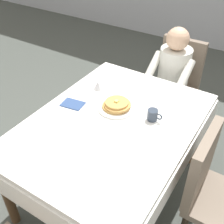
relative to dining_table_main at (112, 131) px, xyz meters
The scene contains 13 objects.
ground_plane 0.65m from the dining_table_main, ahead, with size 14.00×14.00×0.00m, color #474C47.
dining_table_main is the anchor object (origin of this frame).
chair_diner 1.18m from the dining_table_main, 87.63° to the left, with size 0.44×0.45×0.93m.
diner_person 1.02m from the dining_table_main, 87.26° to the left, with size 0.40×0.43×1.12m.
chair_right_side 0.78m from the dining_table_main, ahead, with size 0.45×0.44×0.93m.
plate_breakfast 0.19m from the dining_table_main, 110.10° to the left, with size 0.28×0.28×0.02m, color white.
breakfast_stack 0.21m from the dining_table_main, 109.81° to the left, with size 0.22×0.21×0.06m.
cup_coffee 0.32m from the dining_table_main, 38.01° to the left, with size 0.11×0.08×0.08m.
syrup_pitcher 0.47m from the dining_table_main, 137.15° to the left, with size 0.08×0.08×0.07m.
fork_left_of_plate 0.30m from the dining_table_main, 151.24° to the left, with size 0.18×0.01×0.01m, color silver.
knife_right_of_plate 0.21m from the dining_table_main, 45.52° to the left, with size 0.20×0.01×0.01m, color silver.
spoon_near_edge 0.22m from the dining_table_main, 117.68° to the right, with size 0.15×0.01×0.01m, color silver.
napkin_folded 0.39m from the dining_table_main, behind, with size 0.17×0.12×0.01m, color #334C7F.
Camera 1 is at (0.84, -1.32, 2.02)m, focal length 45.14 mm.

